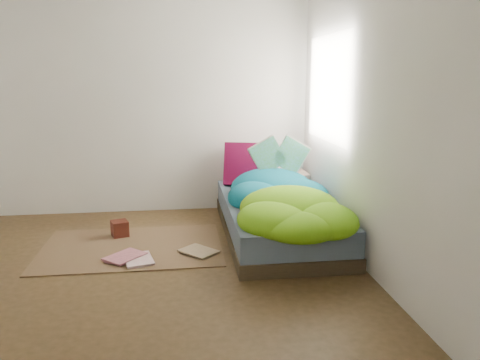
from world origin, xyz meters
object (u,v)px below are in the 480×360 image
Objects in this scene: bed at (277,218)px; open_book at (280,146)px; wooden_box at (120,228)px; pillow_magenta at (246,164)px; floor_book_a at (125,262)px; floor_book_b at (115,254)px.

bed is 0.74m from open_book.
bed reaches higher than wooden_box.
pillow_magenta is 1.51m from wooden_box.
floor_book_b is at bearing 106.34° from floor_book_a.
bed is 4.00× the size of open_book.
floor_book_a is (-1.39, -0.55, -0.14)m from bed.
open_book is 1.64× the size of floor_book_a.
pillow_magenta is 0.92× the size of open_book.
pillow_magenta is 1.46× the size of floor_book_b.
wooden_box is at bearing 174.65° from bed.
floor_book_a is (0.12, -0.69, -0.06)m from wooden_box.
floor_book_b is (0.02, -0.52, -0.06)m from wooden_box.
bed is 4.33× the size of pillow_magenta.
bed is 6.55× the size of floor_book_a.
floor_book_b is (-0.10, 0.17, 0.00)m from floor_book_a.
open_book is 1.58× the size of floor_book_b.
floor_book_b is at bearing -152.07° from open_book.
pillow_magenta is at bearing 105.88° from bed.
floor_book_b is at bearing -87.69° from wooden_box.
bed is 1.54m from floor_book_b.
pillow_magenta is 1.78m from floor_book_b.
floor_book_b is (-1.57, -0.69, -0.81)m from open_book.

